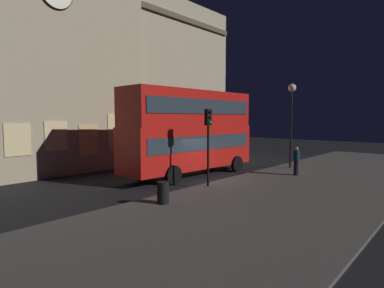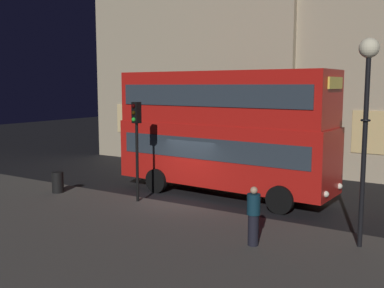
% 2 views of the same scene
% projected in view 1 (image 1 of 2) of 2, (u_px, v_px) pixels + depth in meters
% --- Properties ---
extents(ground_plane, '(80.00, 80.00, 0.00)m').
position_uv_depth(ground_plane, '(204.00, 181.00, 18.76)').
color(ground_plane, black).
extents(sidewalk_slab, '(44.00, 8.77, 0.12)m').
position_uv_depth(sidewalk_slab, '(287.00, 194.00, 15.37)').
color(sidewalk_slab, '#4C4944').
rests_on(sidewalk_slab, ground).
extents(building_with_clock, '(13.99, 9.76, 16.66)m').
position_uv_depth(building_with_clock, '(21.00, 53.00, 22.36)').
color(building_with_clock, tan).
rests_on(building_with_clock, ground).
extents(building_plain_facade, '(14.92, 7.40, 14.34)m').
position_uv_depth(building_plain_facade, '(150.00, 82.00, 30.49)').
color(building_plain_facade, tan).
rests_on(building_plain_facade, ground).
extents(double_decker_bus, '(10.05, 3.15, 5.45)m').
position_uv_depth(double_decker_bus, '(190.00, 129.00, 20.39)').
color(double_decker_bus, red).
rests_on(double_decker_bus, ground).
extents(traffic_light_near_kerb, '(0.36, 0.38, 4.07)m').
position_uv_depth(traffic_light_near_kerb, '(208.00, 131.00, 16.63)').
color(traffic_light_near_kerb, black).
rests_on(traffic_light_near_kerb, sidewalk_slab).
extents(traffic_light_far_side, '(0.36, 0.39, 3.70)m').
position_uv_depth(traffic_light_far_side, '(224.00, 130.00, 29.16)').
color(traffic_light_far_side, black).
rests_on(traffic_light_far_side, ground).
extents(street_lamp, '(0.57, 0.57, 6.05)m').
position_uv_depth(street_lamp, '(292.00, 104.00, 22.80)').
color(street_lamp, black).
rests_on(street_lamp, sidewalk_slab).
extents(pedestrian, '(0.40, 0.40, 1.78)m').
position_uv_depth(pedestrian, '(296.00, 161.00, 20.02)').
color(pedestrian, black).
rests_on(pedestrian, sidewalk_slab).
extents(litter_bin, '(0.51, 0.51, 0.92)m').
position_uv_depth(litter_bin, '(163.00, 193.00, 13.40)').
color(litter_bin, black).
rests_on(litter_bin, sidewalk_slab).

